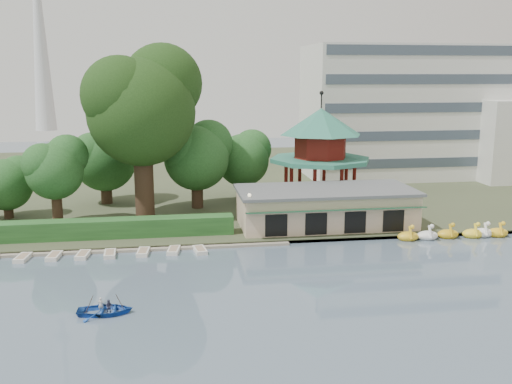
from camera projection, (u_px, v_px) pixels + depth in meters
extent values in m
plane|color=slate|center=(266.00, 320.00, 37.90)|extent=(220.00, 220.00, 0.00)
cube|color=#424930|center=(211.00, 179.00, 88.22)|extent=(220.00, 70.00, 0.40)
cube|color=gray|center=(236.00, 244.00, 54.63)|extent=(220.00, 0.60, 0.30)
cube|color=gray|center=(108.00, 250.00, 52.79)|extent=(34.00, 1.60, 0.24)
cube|color=beige|center=(325.00, 208.00, 60.21)|extent=(18.00, 8.00, 3.60)
cube|color=#595B5E|center=(326.00, 190.00, 59.82)|extent=(18.60, 8.60, 0.30)
cube|color=#194C2D|center=(337.00, 210.00, 55.89)|extent=(18.00, 1.59, 0.45)
cylinder|color=beige|center=(319.00, 199.00, 70.43)|extent=(10.40, 10.40, 1.20)
cylinder|color=#2D7860|center=(320.00, 160.00, 69.45)|extent=(12.40, 12.40, 0.50)
cylinder|color=maroon|center=(320.00, 146.00, 69.12)|extent=(6.40, 6.40, 2.80)
cone|color=#2D7860|center=(321.00, 122.00, 68.51)|extent=(10.00, 10.00, 3.20)
cylinder|color=black|center=(321.00, 101.00, 68.01)|extent=(0.16, 0.16, 1.80)
cube|color=silver|center=(403.00, 112.00, 88.58)|extent=(30.00, 14.00, 20.00)
cone|color=silver|center=(39.00, 24.00, 161.34)|extent=(6.00, 6.00, 60.00)
cube|color=#285A25|center=(79.00, 229.00, 55.32)|extent=(30.00, 2.00, 1.80)
cylinder|color=black|center=(249.00, 216.00, 56.04)|extent=(0.12, 0.12, 4.00)
sphere|color=beige|center=(249.00, 195.00, 55.61)|extent=(0.36, 0.36, 0.36)
cylinder|color=#3A281C|center=(144.00, 176.00, 62.68)|extent=(2.10, 2.10, 9.43)
sphere|color=#1F3E14|center=(141.00, 112.00, 61.27)|extent=(11.68, 11.68, 11.68)
sphere|color=#1F3E14|center=(162.00, 83.00, 62.70)|extent=(8.76, 8.76, 8.76)
sphere|color=#1F3E14|center=(120.00, 95.00, 59.46)|extent=(8.18, 8.18, 8.18)
cylinder|color=#3A281C|center=(57.00, 204.00, 59.92)|extent=(1.07, 1.07, 4.67)
sphere|color=#285A25|center=(55.00, 171.00, 59.22)|extent=(5.95, 5.95, 5.95)
sphere|color=#285A25|center=(67.00, 156.00, 59.95)|extent=(4.46, 4.46, 4.46)
sphere|color=#285A25|center=(42.00, 163.00, 58.30)|extent=(4.16, 4.16, 4.16)
cylinder|color=#3A281C|center=(8.00, 205.00, 63.09)|extent=(1.02, 1.02, 3.04)
sphere|color=#285A25|center=(6.00, 185.00, 62.63)|extent=(5.68, 5.68, 5.68)
sphere|color=#285A25|center=(18.00, 174.00, 63.43)|extent=(4.26, 4.26, 4.26)
cylinder|color=#3A281C|center=(197.00, 188.00, 67.89)|extent=(1.38, 1.38, 4.83)
sphere|color=#285A25|center=(197.00, 158.00, 67.17)|extent=(7.67, 7.67, 7.67)
sphere|color=#285A25|center=(209.00, 144.00, 68.19)|extent=(5.75, 5.75, 5.75)
sphere|color=#285A25|center=(185.00, 151.00, 66.03)|extent=(5.37, 5.37, 5.37)
cylinder|color=#3A281C|center=(243.00, 183.00, 72.71)|extent=(1.20, 1.20, 4.05)
sphere|color=#285A25|center=(243.00, 160.00, 72.11)|extent=(6.65, 6.65, 6.65)
sphere|color=#285A25|center=(252.00, 149.00, 73.00)|extent=(4.99, 4.99, 4.99)
sphere|color=#285A25|center=(234.00, 155.00, 71.13)|extent=(4.66, 4.66, 4.66)
cylinder|color=#3A281C|center=(106.00, 186.00, 70.22)|extent=(1.36, 1.36, 4.33)
sphere|color=#285A25|center=(105.00, 160.00, 69.57)|extent=(7.56, 7.56, 7.56)
sphere|color=#285A25|center=(118.00, 148.00, 70.61)|extent=(5.67, 5.67, 5.67)
sphere|color=#285A25|center=(92.00, 154.00, 68.47)|extent=(5.29, 5.29, 5.29)
ellipsoid|color=yellow|center=(408.00, 237.00, 56.28)|extent=(2.16, 1.44, 0.99)
cylinder|color=yellow|center=(411.00, 233.00, 55.64)|extent=(0.26, 0.79, 1.29)
sphere|color=yellow|center=(412.00, 227.00, 55.21)|extent=(0.44, 0.44, 0.44)
ellipsoid|color=white|center=(427.00, 236.00, 56.57)|extent=(2.16, 1.44, 0.99)
cylinder|color=white|center=(430.00, 232.00, 55.92)|extent=(0.26, 0.79, 1.29)
sphere|color=white|center=(432.00, 226.00, 55.50)|extent=(0.44, 0.44, 0.44)
ellipsoid|color=gold|center=(448.00, 234.00, 57.08)|extent=(2.16, 1.44, 0.99)
cylinder|color=gold|center=(451.00, 230.00, 56.44)|extent=(0.26, 0.79, 1.29)
sphere|color=gold|center=(453.00, 225.00, 56.02)|extent=(0.44, 0.44, 0.44)
ellipsoid|color=yellow|center=(473.00, 234.00, 57.26)|extent=(2.16, 1.44, 0.99)
cylinder|color=yellow|center=(476.00, 230.00, 56.62)|extent=(0.26, 0.79, 1.29)
sphere|color=yellow|center=(478.00, 224.00, 56.19)|extent=(0.44, 0.44, 0.44)
ellipsoid|color=white|center=(483.00, 233.00, 57.54)|extent=(2.16, 1.44, 0.99)
cylinder|color=white|center=(486.00, 229.00, 56.89)|extent=(0.26, 0.79, 1.29)
sphere|color=white|center=(488.00, 224.00, 56.47)|extent=(0.44, 0.44, 0.44)
ellipsoid|color=yellow|center=(498.00, 233.00, 57.60)|extent=(2.16, 1.44, 0.99)
cylinder|color=yellow|center=(501.00, 229.00, 56.95)|extent=(0.26, 0.79, 1.29)
sphere|color=yellow|center=(503.00, 223.00, 56.53)|extent=(0.44, 0.44, 0.44)
cube|color=silver|center=(23.00, 258.00, 50.30)|extent=(1.25, 2.40, 0.36)
cube|color=silver|center=(54.00, 256.00, 50.76)|extent=(1.20, 2.38, 0.36)
cube|color=silver|center=(83.00, 255.00, 51.08)|extent=(1.22, 2.39, 0.36)
cube|color=silver|center=(110.00, 254.00, 51.40)|extent=(1.11, 2.35, 0.36)
cube|color=silver|center=(143.00, 252.00, 51.91)|extent=(1.20, 2.38, 0.36)
cube|color=silver|center=(174.00, 250.00, 52.44)|extent=(1.33, 2.42, 0.36)
cube|color=silver|center=(200.00, 250.00, 52.49)|extent=(1.33, 2.42, 0.36)
imported|color=#1B4AA7|center=(105.00, 306.00, 38.83)|extent=(5.31, 3.86, 1.08)
imported|color=silver|center=(101.00, 305.00, 38.96)|extent=(0.38, 0.26, 1.02)
imported|color=#383852|center=(109.00, 307.00, 38.67)|extent=(0.49, 0.39, 0.99)
cylinder|color=#3A281C|center=(87.00, 310.00, 38.69)|extent=(0.94, 0.29, 2.01)
cylinder|color=#3A281C|center=(123.00, 308.00, 39.04)|extent=(0.94, 0.29, 2.01)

